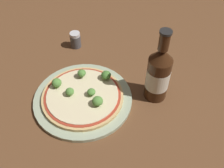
# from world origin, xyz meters

# --- Properties ---
(ground_plane) EXTENTS (3.00, 3.00, 0.00)m
(ground_plane) POSITION_xyz_m (0.00, 0.00, 0.00)
(ground_plane) COLOR brown
(plate) EXTENTS (0.29, 0.29, 0.01)m
(plate) POSITION_xyz_m (-0.02, -0.02, 0.01)
(plate) COLOR #A3B293
(plate) RESTS_ON ground_plane
(pizza) EXTENTS (0.24, 0.24, 0.01)m
(pizza) POSITION_xyz_m (-0.02, -0.02, 0.02)
(pizza) COLOR tan
(pizza) RESTS_ON plate
(broccoli_floret_0) EXTENTS (0.02, 0.02, 0.02)m
(broccoli_floret_0) POSITION_xyz_m (-0.05, -0.00, 0.04)
(broccoli_floret_0) COLOR #7A9E5B
(broccoli_floret_0) RESTS_ON pizza
(broccoli_floret_1) EXTENTS (0.03, 0.03, 0.03)m
(broccoli_floret_1) POSITION_xyz_m (-0.01, -0.08, 0.04)
(broccoli_floret_1) COLOR #7A9E5B
(broccoli_floret_1) RESTS_ON pizza
(broccoli_floret_2) EXTENTS (0.03, 0.03, 0.03)m
(broccoli_floret_2) POSITION_xyz_m (0.02, 0.04, 0.04)
(broccoli_floret_2) COLOR #7A9E5B
(broccoli_floret_2) RESTS_ON pizza
(broccoli_floret_3) EXTENTS (0.02, 0.02, 0.02)m
(broccoli_floret_3) POSITION_xyz_m (-0.00, -0.04, 0.04)
(broccoli_floret_3) COLOR #7A9E5B
(broccoli_floret_3) RESTS_ON pizza
(broccoli_floret_4) EXTENTS (0.03, 0.03, 0.03)m
(broccoli_floret_4) POSITION_xyz_m (0.07, -0.01, 0.04)
(broccoli_floret_4) COLOR #7A9E5B
(broccoli_floret_4) RESTS_ON pizza
(broccoli_floret_5) EXTENTS (0.03, 0.03, 0.03)m
(broccoli_floret_5) POSITION_xyz_m (-0.06, 0.05, 0.04)
(broccoli_floret_5) COLOR #7A9E5B
(broccoli_floret_5) RESTS_ON pizza
(beer_bottle) EXTENTS (0.07, 0.07, 0.23)m
(beer_bottle) POSITION_xyz_m (0.16, -0.14, 0.09)
(beer_bottle) COLOR #381E0F
(beer_bottle) RESTS_ON ground_plane
(pepper_shaker) EXTENTS (0.04, 0.04, 0.06)m
(pepper_shaker) POSITION_xyz_m (0.10, 0.20, 0.03)
(pepper_shaker) COLOR #4C4C51
(pepper_shaker) RESTS_ON ground_plane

